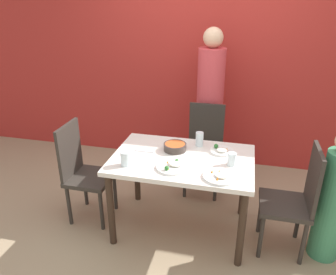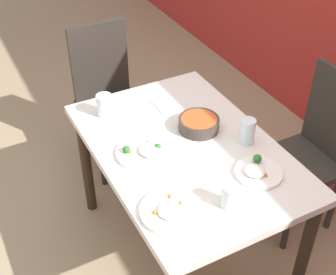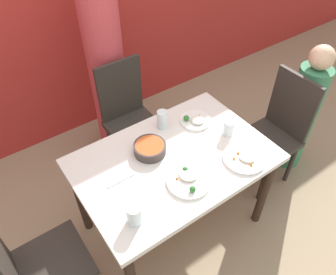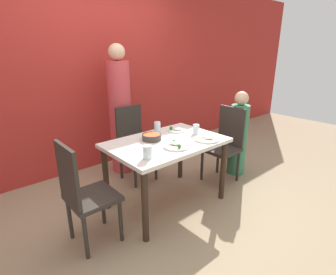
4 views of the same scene
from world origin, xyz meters
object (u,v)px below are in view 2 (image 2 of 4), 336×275
(plate_rice_adult, at_px, (258,172))
(chair_adult_spot, at_px, (312,149))
(glass_water_tall, at_px, (247,131))
(bowl_curry, at_px, (199,124))

(plate_rice_adult, bearing_deg, chair_adult_spot, 111.27)
(chair_adult_spot, bearing_deg, glass_water_tall, -89.22)
(chair_adult_spot, distance_m, bowl_curry, 0.71)
(chair_adult_spot, bearing_deg, bowl_curry, -107.07)
(chair_adult_spot, bearing_deg, plate_rice_adult, -68.73)
(plate_rice_adult, distance_m, glass_water_tall, 0.24)
(bowl_curry, height_order, plate_rice_adult, bowl_curry)
(chair_adult_spot, relative_size, glass_water_tall, 7.37)
(chair_adult_spot, distance_m, glass_water_tall, 0.56)
(bowl_curry, bearing_deg, glass_water_tall, 36.96)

